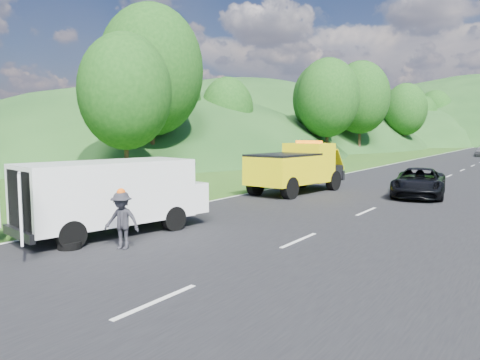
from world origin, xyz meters
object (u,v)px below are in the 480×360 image
Objects in this scene: child at (184,213)px; spare_tire at (70,249)px; tow_truck at (297,168)px; passing_suv at (418,197)px; white_van at (113,193)px; worker at (123,250)px; woman at (179,213)px; suitcase at (192,199)px.

spare_tire is at bearing -58.20° from child.
child reaches higher than spare_tire.
passing_suv is at bearing 24.52° from tow_truck.
worker is (1.70, -1.18, -1.31)m from white_van.
passing_suv is at bearing 70.99° from spare_tire.
child is 5.93m from worker.
tow_truck is 0.95× the size of white_van.
passing_suv is at bearing 78.85° from white_van.
white_van is 4.56× the size of woman.
passing_suv is (7.59, 8.32, -0.30)m from suitcase.
tow_truck is at bearing 103.41° from child.
suitcase is at bearing -141.61° from passing_suv.
woman reaches higher than suitcase.
spare_tire is at bearing -118.23° from passing_suv.
child is at bearing -133.61° from passing_suv.
child is 11.92m from passing_suv.
tow_truck is 6.71m from suitcase.
woman is at bearing 102.76° from spare_tire.
white_van reaches higher than worker.
worker is at bearing -45.01° from child.
spare_tire is (2.07, -7.72, -0.30)m from suitcase.
suitcase is 0.91× the size of spare_tire.
white_van is 11.71× the size of suitcase.
worker is 2.68× the size of suitcase.
suitcase is (-0.68, 1.62, 0.30)m from woman.
suitcase is at bearing 96.27° from worker.
woman is 5.91m from worker.
worker reaches higher than passing_suv.
worker is 15.84m from passing_suv.
tow_truck is 13.43m from worker.
tow_truck is 14.15m from spare_tire.
suitcase is at bearing -9.47° from woman.
spare_tire is (0.48, -1.97, -1.31)m from white_van.
white_van is 4.37× the size of worker.
white_van is at bearing 160.05° from woman.
woman is at bearing 114.32° from white_van.
tow_truck is 1.30× the size of passing_suv.
worker is at bearing 173.86° from woman.
woman is 1.79m from suitcase.
woman is 6.25m from spare_tire.
white_van reaches higher than passing_suv.
white_van is 6.05m from suitcase.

